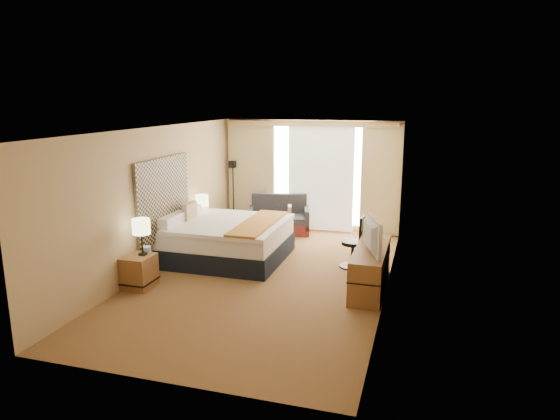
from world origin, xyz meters
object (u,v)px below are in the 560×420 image
(nightstand_right, at_px, (203,233))
(desk_chair, at_px, (356,245))
(loveseat, at_px, (279,220))
(lamp_left, at_px, (141,227))
(media_dresser, at_px, (370,268))
(bed, at_px, (226,239))
(nightstand_left, at_px, (139,272))
(floor_lamp, at_px, (233,180))
(television, at_px, (367,235))
(lamp_right, at_px, (202,201))

(nightstand_right, relative_size, desk_chair, 0.56)
(loveseat, xyz_separation_m, desk_chair, (2.07, -1.96, 0.15))
(lamp_left, bearing_deg, nightstand_right, 91.34)
(media_dresser, xyz_separation_m, bed, (-2.89, 0.78, 0.05))
(nightstand_left, xyz_separation_m, floor_lamp, (-0.03, 4.33, 0.86))
(loveseat, bearing_deg, media_dresser, -65.12)
(bed, distance_m, television, 3.08)
(bed, xyz_separation_m, lamp_right, (-0.81, 0.66, 0.59))
(media_dresser, bearing_deg, floor_lamp, 138.69)
(nightstand_right, height_order, loveseat, loveseat)
(television, bearing_deg, lamp_right, 46.76)
(bed, xyz_separation_m, desk_chair, (2.51, 0.21, 0.04))
(loveseat, height_order, lamp_right, lamp_right)
(nightstand_right, bearing_deg, lamp_left, -88.66)
(media_dresser, xyz_separation_m, loveseat, (-2.46, 2.95, -0.06))
(floor_lamp, distance_m, lamp_left, 4.27)
(bed, xyz_separation_m, floor_lamp, (-0.84, 2.50, 0.74))
(nightstand_left, distance_m, bed, 2.00)
(bed, relative_size, lamp_left, 3.59)
(nightstand_right, bearing_deg, lamp_right, -90.04)
(media_dresser, distance_m, bed, 3.00)
(floor_lamp, distance_m, desk_chair, 4.11)
(desk_chair, bearing_deg, nightstand_right, 177.93)
(nightstand_right, bearing_deg, loveseat, 50.39)
(nightstand_left, distance_m, floor_lamp, 4.41)
(nightstand_left, relative_size, media_dresser, 0.31)
(media_dresser, distance_m, loveseat, 3.84)
(lamp_right, distance_m, television, 4.02)
(nightstand_left, height_order, television, television)
(nightstand_right, bearing_deg, floor_lamp, 90.94)
(nightstand_right, height_order, desk_chair, desk_chair)
(nightstand_left, distance_m, desk_chair, 3.89)
(nightstand_left, distance_m, nightstand_right, 2.50)
(media_dresser, bearing_deg, bed, 164.92)
(television, bearing_deg, bed, 51.79)
(floor_lamp, height_order, television, floor_lamp)
(media_dresser, height_order, television, television)
(floor_lamp, bearing_deg, lamp_left, -88.83)
(lamp_left, bearing_deg, media_dresser, 15.26)
(media_dresser, relative_size, television, 1.83)
(lamp_left, xyz_separation_m, television, (3.59, 0.76, -0.05))
(media_dresser, bearing_deg, desk_chair, 111.33)
(loveseat, distance_m, floor_lamp, 1.56)
(bed, relative_size, desk_chair, 2.25)
(nightstand_left, relative_size, floor_lamp, 0.34)
(nightstand_right, relative_size, television, 0.56)
(media_dresser, height_order, lamp_left, lamp_left)
(floor_lamp, bearing_deg, television, -43.69)
(bed, xyz_separation_m, television, (2.84, -1.02, 0.59))
(nightstand_left, relative_size, nightstand_right, 1.00)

